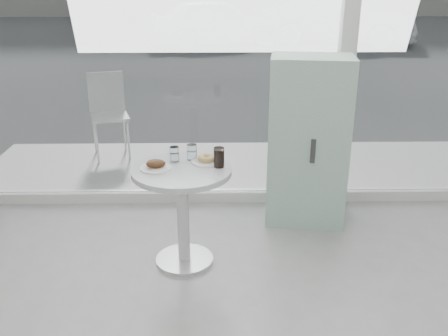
{
  "coord_description": "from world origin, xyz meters",
  "views": [
    {
      "loc": [
        -0.26,
        -1.41,
        2.08
      ],
      "look_at": [
        -0.2,
        1.7,
        0.85
      ],
      "focal_mm": 40.0,
      "sensor_mm": 36.0,
      "label": 1
    }
  ],
  "objects_px": {
    "cola_glass": "(219,158)",
    "mint_cabinet": "(308,142)",
    "patio_chair": "(109,109)",
    "car_silver": "(339,20)",
    "water_tumbler_a": "(174,155)",
    "car_white": "(216,22)",
    "plate_fritter": "(156,165)",
    "water_tumbler_b": "(192,153)",
    "main_table": "(182,196)",
    "plate_donut": "(207,160)"
  },
  "relations": [
    {
      "from": "plate_fritter",
      "to": "plate_donut",
      "type": "xyz_separation_m",
      "value": [
        0.36,
        0.12,
        -0.01
      ]
    },
    {
      "from": "patio_chair",
      "to": "water_tumbler_b",
      "type": "relative_size",
      "value": 8.06
    },
    {
      "from": "mint_cabinet",
      "to": "car_white",
      "type": "relative_size",
      "value": 0.36
    },
    {
      "from": "mint_cabinet",
      "to": "water_tumbler_b",
      "type": "height_order",
      "value": "mint_cabinet"
    },
    {
      "from": "plate_fritter",
      "to": "water_tumbler_b",
      "type": "distance_m",
      "value": 0.31
    },
    {
      "from": "car_white",
      "to": "cola_glass",
      "type": "xyz_separation_m",
      "value": [
        -0.0,
        -12.01,
        0.16
      ]
    },
    {
      "from": "plate_donut",
      "to": "car_silver",
      "type": "bearing_deg",
      "value": 72.45
    },
    {
      "from": "mint_cabinet",
      "to": "water_tumbler_a",
      "type": "xyz_separation_m",
      "value": [
        -1.09,
        -0.56,
        0.09
      ]
    },
    {
      "from": "patio_chair",
      "to": "water_tumbler_a",
      "type": "height_order",
      "value": "patio_chair"
    },
    {
      "from": "plate_fritter",
      "to": "plate_donut",
      "type": "relative_size",
      "value": 0.99
    },
    {
      "from": "patio_chair",
      "to": "car_white",
      "type": "relative_size",
      "value": 0.24
    },
    {
      "from": "water_tumbler_b",
      "to": "cola_glass",
      "type": "relative_size",
      "value": 0.82
    },
    {
      "from": "car_silver",
      "to": "plate_donut",
      "type": "relative_size",
      "value": 19.43
    },
    {
      "from": "patio_chair",
      "to": "car_silver",
      "type": "distance_m",
      "value": 10.97
    },
    {
      "from": "mint_cabinet",
      "to": "cola_glass",
      "type": "relative_size",
      "value": 9.99
    },
    {
      "from": "main_table",
      "to": "plate_fritter",
      "type": "distance_m",
      "value": 0.3
    },
    {
      "from": "patio_chair",
      "to": "car_silver",
      "type": "bearing_deg",
      "value": 46.42
    },
    {
      "from": "mint_cabinet",
      "to": "patio_chair",
      "type": "bearing_deg",
      "value": 149.32
    },
    {
      "from": "car_white",
      "to": "cola_glass",
      "type": "bearing_deg",
      "value": 165.18
    },
    {
      "from": "water_tumbler_b",
      "to": "cola_glass",
      "type": "xyz_separation_m",
      "value": [
        0.2,
        -0.15,
        0.02
      ]
    },
    {
      "from": "car_silver",
      "to": "water_tumbler_b",
      "type": "distance_m",
      "value": 12.55
    },
    {
      "from": "main_table",
      "to": "mint_cabinet",
      "type": "bearing_deg",
      "value": 34.46
    },
    {
      "from": "mint_cabinet",
      "to": "patio_chair",
      "type": "relative_size",
      "value": 1.52
    },
    {
      "from": "car_silver",
      "to": "cola_glass",
      "type": "xyz_separation_m",
      "value": [
        -3.7,
        -12.08,
        0.11
      ]
    },
    {
      "from": "cola_glass",
      "to": "mint_cabinet",
      "type": "bearing_deg",
      "value": 41.8
    },
    {
      "from": "plate_fritter",
      "to": "cola_glass",
      "type": "relative_size",
      "value": 1.55
    },
    {
      "from": "plate_donut",
      "to": "water_tumbler_b",
      "type": "xyz_separation_m",
      "value": [
        -0.11,
        0.06,
        0.03
      ]
    },
    {
      "from": "plate_donut",
      "to": "cola_glass",
      "type": "height_order",
      "value": "cola_glass"
    },
    {
      "from": "water_tumbler_a",
      "to": "main_table",
      "type": "bearing_deg",
      "value": -67.87
    },
    {
      "from": "patio_chair",
      "to": "cola_glass",
      "type": "height_order",
      "value": "patio_chair"
    },
    {
      "from": "main_table",
      "to": "water_tumbler_b",
      "type": "bearing_deg",
      "value": 68.97
    },
    {
      "from": "car_white",
      "to": "car_silver",
      "type": "distance_m",
      "value": 3.7
    },
    {
      "from": "plate_donut",
      "to": "plate_fritter",
      "type": "bearing_deg",
      "value": -161.12
    },
    {
      "from": "main_table",
      "to": "water_tumbler_a",
      "type": "height_order",
      "value": "water_tumbler_a"
    },
    {
      "from": "car_silver",
      "to": "plate_fritter",
      "type": "bearing_deg",
      "value": 178.93
    },
    {
      "from": "water_tumbler_a",
      "to": "cola_glass",
      "type": "xyz_separation_m",
      "value": [
        0.33,
        -0.12,
        0.02
      ]
    },
    {
      "from": "plate_fritter",
      "to": "plate_donut",
      "type": "bearing_deg",
      "value": 18.88
    },
    {
      "from": "car_white",
      "to": "plate_fritter",
      "type": "bearing_deg",
      "value": 163.05
    },
    {
      "from": "car_white",
      "to": "patio_chair",
      "type": "bearing_deg",
      "value": 157.79
    },
    {
      "from": "mint_cabinet",
      "to": "car_white",
      "type": "bearing_deg",
      "value": 101.71
    },
    {
      "from": "plate_fritter",
      "to": "mint_cabinet",
      "type": "bearing_deg",
      "value": 30.46
    },
    {
      "from": "water_tumbler_a",
      "to": "car_silver",
      "type": "bearing_deg",
      "value": 71.38
    },
    {
      "from": "patio_chair",
      "to": "water_tumbler_a",
      "type": "relative_size",
      "value": 8.59
    },
    {
      "from": "patio_chair",
      "to": "car_white",
      "type": "bearing_deg",
      "value": 65.91
    },
    {
      "from": "cola_glass",
      "to": "car_silver",
      "type": "bearing_deg",
      "value": 72.97
    },
    {
      "from": "water_tumbler_a",
      "to": "patio_chair",
      "type": "bearing_deg",
      "value": 113.19
    },
    {
      "from": "main_table",
      "to": "mint_cabinet",
      "type": "height_order",
      "value": "mint_cabinet"
    },
    {
      "from": "mint_cabinet",
      "to": "plate_fritter",
      "type": "bearing_deg",
      "value": -141.67
    },
    {
      "from": "patio_chair",
      "to": "plate_fritter",
      "type": "xyz_separation_m",
      "value": [
        0.81,
        -2.33,
        0.2
      ]
    },
    {
      "from": "mint_cabinet",
      "to": "cola_glass",
      "type": "distance_m",
      "value": 1.03
    }
  ]
}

